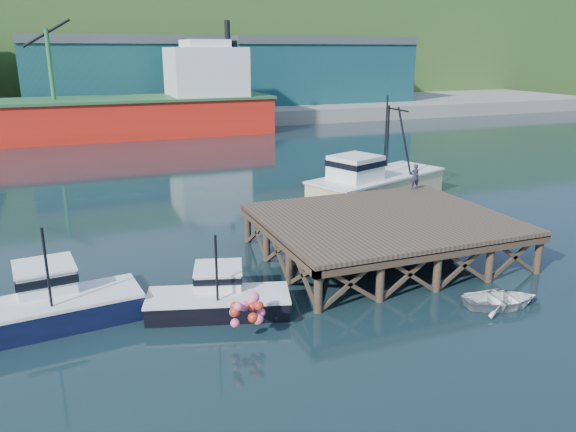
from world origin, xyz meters
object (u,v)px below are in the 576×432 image
boat_black (219,296)px  trawler (374,180)px  dinghy (501,299)px  dockworker (415,177)px  boat_navy (50,303)px

boat_black → trawler: trawler is taller
dinghy → dockworker: (3.22, 11.39, 2.56)m
boat_black → dockworker: dockworker is taller
boat_navy → boat_black: (6.32, -1.38, -0.19)m
boat_navy → dockworker: boat_navy is taller
boat_navy → trawler: size_ratio=0.60×
boat_black → dinghy: 11.61m
boat_black → dinghy: (10.94, -3.88, -0.32)m
boat_navy → boat_black: 6.47m
dinghy → boat_navy: bearing=85.0°
dinghy → dockworker: 12.11m
boat_navy → boat_black: boat_navy is taller
dinghy → dockworker: bearing=-3.8°
boat_navy → dockworker: (20.48, 6.13, 2.05)m
trawler → dinghy: bearing=-123.4°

